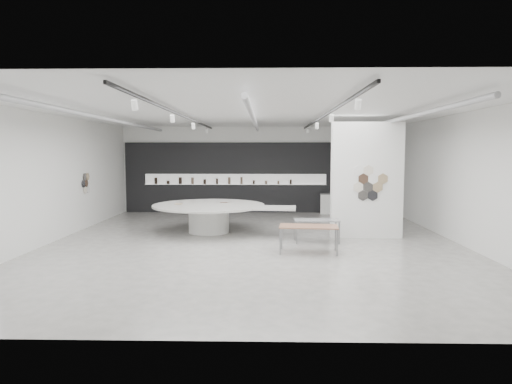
{
  "coord_description": "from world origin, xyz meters",
  "views": [
    {
      "loc": [
        0.37,
        -13.24,
        2.67
      ],
      "look_at": [
        0.04,
        1.2,
        1.41
      ],
      "focal_mm": 32.0,
      "sensor_mm": 36.0,
      "label": 1
    }
  ],
  "objects_px": {
    "partition_column": "(367,180)",
    "display_island": "(211,214)",
    "sample_table_stone": "(317,222)",
    "kitchen_counter": "(338,204)",
    "sample_table_wood": "(309,228)"
  },
  "relations": [
    {
      "from": "kitchen_counter",
      "to": "partition_column",
      "type": "bearing_deg",
      "value": -82.1
    },
    {
      "from": "kitchen_counter",
      "to": "sample_table_wood",
      "type": "bearing_deg",
      "value": -96.64
    },
    {
      "from": "sample_table_stone",
      "to": "kitchen_counter",
      "type": "distance_m",
      "value": 6.53
    },
    {
      "from": "sample_table_stone",
      "to": "sample_table_wood",
      "type": "bearing_deg",
      "value": -104.56
    },
    {
      "from": "sample_table_stone",
      "to": "kitchen_counter",
      "type": "relative_size",
      "value": 0.83
    },
    {
      "from": "display_island",
      "to": "sample_table_stone",
      "type": "distance_m",
      "value": 3.68
    },
    {
      "from": "partition_column",
      "to": "sample_table_wood",
      "type": "height_order",
      "value": "partition_column"
    },
    {
      "from": "partition_column",
      "to": "sample_table_stone",
      "type": "distance_m",
      "value": 2.17
    },
    {
      "from": "partition_column",
      "to": "display_island",
      "type": "bearing_deg",
      "value": 171.31
    },
    {
      "from": "kitchen_counter",
      "to": "display_island",
      "type": "bearing_deg",
      "value": -128.4
    },
    {
      "from": "partition_column",
      "to": "sample_table_wood",
      "type": "bearing_deg",
      "value": -131.93
    },
    {
      "from": "display_island",
      "to": "sample_table_wood",
      "type": "distance_m",
      "value": 4.21
    },
    {
      "from": "partition_column",
      "to": "kitchen_counter",
      "type": "height_order",
      "value": "partition_column"
    },
    {
      "from": "partition_column",
      "to": "display_island",
      "type": "relative_size",
      "value": 0.74
    },
    {
      "from": "display_island",
      "to": "partition_column",
      "type": "bearing_deg",
      "value": -4.47
    }
  ]
}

